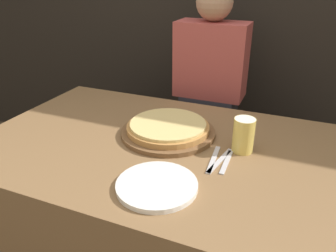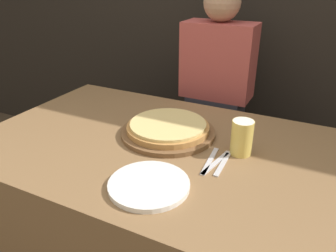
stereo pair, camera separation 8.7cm
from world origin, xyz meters
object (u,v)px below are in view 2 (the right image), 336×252
Objects in this scene: fork at (210,161)px; dinner_knife at (216,163)px; spoon at (223,164)px; pizza_on_board at (168,129)px; beer_glass at (242,136)px; dinner_plate at (149,185)px; diner_person at (215,105)px.

dinner_knife is (0.02, 0.00, 0.00)m from fork.
fork is at bearing 180.00° from spoon.
beer_glass is (0.33, -0.02, 0.05)m from pizza_on_board.
pizza_on_board is at bearing 176.39° from beer_glass.
dinner_knife and spoon have the same top height.
dinner_plate is (0.12, -0.37, -0.02)m from pizza_on_board.
pizza_on_board reaches higher than spoon.
spoon is 0.79m from diner_person.
diner_person reaches higher than pizza_on_board.
diner_person reaches higher than spoon.
pizza_on_board is 2.03× the size of dinner_knife.
dinner_plate is 0.21× the size of diner_person.
beer_glass reaches higher than dinner_plate.
fork is 1.00× the size of dinner_knife.
pizza_on_board is 2.02× the size of fork.
dinner_plate is at bearing -72.82° from pizza_on_board.
dinner_plate is at bearing -126.12° from spoon.
pizza_on_board is 0.33m from beer_glass.
beer_glass reaches higher than fork.
diner_person is at bearing 116.59° from beer_glass.
spoon is at bearing 0.00° from fork.
pizza_on_board is 0.39m from dinner_plate.
fork is (-0.09, -0.11, -0.07)m from beer_glass.
fork is at bearing -28.74° from pizza_on_board.
fork is 0.78m from diner_person.
diner_person reaches higher than dinner_knife.
dinner_knife is at bearing 57.95° from dinner_plate.
spoon is 0.13× the size of diner_person.
beer_glass is 0.68× the size of fork.
pizza_on_board is 2.38× the size of spoon.
diner_person is at bearing 88.68° from pizza_on_board.
fork is 1.18× the size of spoon.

